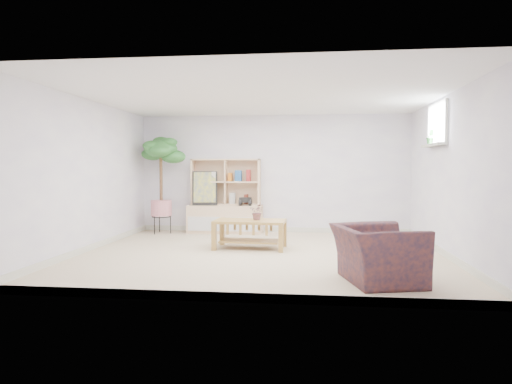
# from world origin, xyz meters

# --- Properties ---
(floor) EXTENTS (5.50, 5.00, 0.01)m
(floor) POSITION_xyz_m (0.00, 0.00, 0.00)
(floor) COLOR #CBB18A
(floor) RESTS_ON ground
(ceiling) EXTENTS (5.50, 5.00, 0.01)m
(ceiling) POSITION_xyz_m (0.00, 0.00, 2.40)
(ceiling) COLOR white
(ceiling) RESTS_ON walls
(walls) EXTENTS (5.51, 5.01, 2.40)m
(walls) POSITION_xyz_m (0.00, 0.00, 1.20)
(walls) COLOR white
(walls) RESTS_ON floor
(baseboard) EXTENTS (5.50, 5.00, 0.10)m
(baseboard) POSITION_xyz_m (0.00, 0.00, 0.05)
(baseboard) COLOR silver
(baseboard) RESTS_ON floor
(window) EXTENTS (0.10, 0.98, 0.68)m
(window) POSITION_xyz_m (2.73, 0.60, 2.00)
(window) COLOR white
(window) RESTS_ON walls
(window_sill) EXTENTS (0.14, 1.00, 0.04)m
(window_sill) POSITION_xyz_m (2.67, 0.60, 1.68)
(window_sill) COLOR silver
(window_sill) RESTS_ON walls
(storage_unit) EXTENTS (1.51, 0.51, 1.51)m
(storage_unit) POSITION_xyz_m (-0.96, 2.24, 0.75)
(storage_unit) COLOR #E5B687
(storage_unit) RESTS_ON floor
(poster) EXTENTS (0.51, 0.19, 0.69)m
(poster) POSITION_xyz_m (-1.36, 2.18, 0.91)
(poster) COLOR yellow
(poster) RESTS_ON storage_unit
(toy_truck) EXTENTS (0.36, 0.25, 0.19)m
(toy_truck) POSITION_xyz_m (-0.53, 2.18, 0.66)
(toy_truck) COLOR black
(toy_truck) RESTS_ON storage_unit
(coffee_table) EXTENTS (1.18, 0.68, 0.47)m
(coffee_table) POSITION_xyz_m (-0.23, 0.49, 0.23)
(coffee_table) COLOR #A7834F
(coffee_table) RESTS_ON floor
(table_plant) EXTENTS (0.30, 0.28, 0.26)m
(table_plant) POSITION_xyz_m (-0.11, 0.52, 0.60)
(table_plant) COLOR #164914
(table_plant) RESTS_ON coffee_table
(floor_tree) EXTENTS (0.74, 0.74, 1.96)m
(floor_tree) POSITION_xyz_m (-2.22, 2.01, 0.98)
(floor_tree) COLOR #2B722F
(floor_tree) RESTS_ON floor
(armchair) EXTENTS (1.09, 1.18, 0.74)m
(armchair) POSITION_xyz_m (1.51, -1.53, 0.37)
(armchair) COLOR #141C34
(armchair) RESTS_ON floor
(sill_plant) EXTENTS (0.15, 0.13, 0.24)m
(sill_plant) POSITION_xyz_m (2.67, 0.78, 1.82)
(sill_plant) COLOR #2B722F
(sill_plant) RESTS_ON window_sill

